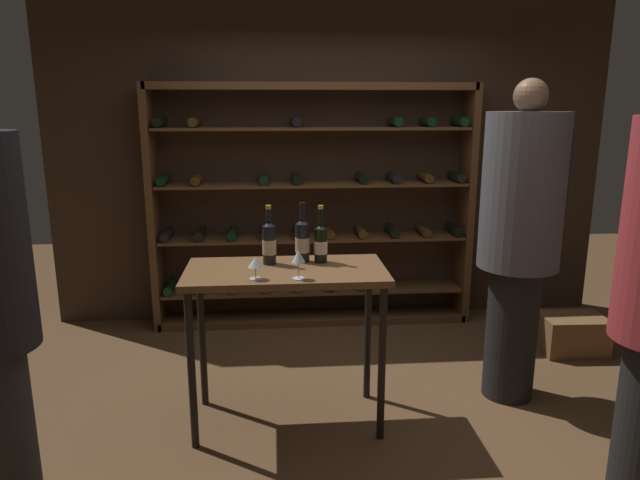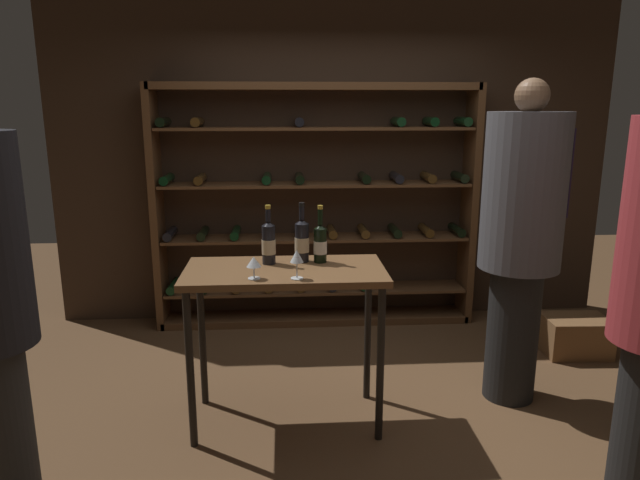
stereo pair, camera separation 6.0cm
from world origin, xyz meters
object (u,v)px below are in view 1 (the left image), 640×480
(wine_glass_stemmed_center, at_px, (255,263))
(wine_bottle_gold_foil, at_px, (321,243))
(wine_bottle_red_label, at_px, (269,243))
(wine_glass_stemmed_left, at_px, (298,258))
(person_bystander_red_print, at_px, (520,229))
(wine_bottle_amber_reserve, at_px, (302,240))
(tasting_table, at_px, (286,289))
(wine_crate, at_px, (572,334))
(wine_rack, at_px, (312,209))

(wine_glass_stemmed_center, bearing_deg, wine_bottle_gold_foil, 39.86)
(wine_bottle_red_label, xyz_separation_m, wine_glass_stemmed_center, (-0.07, -0.30, -0.04))
(wine_glass_stemmed_center, relative_size, wine_glass_stemmed_left, 0.76)
(person_bystander_red_print, relative_size, wine_bottle_gold_foil, 5.92)
(wine_bottle_amber_reserve, bearing_deg, tasting_table, -125.47)
(tasting_table, bearing_deg, wine_crate, 20.02)
(wine_bottle_gold_foil, distance_m, wine_glass_stemmed_center, 0.50)
(tasting_table, height_order, wine_bottle_red_label, wine_bottle_red_label)
(tasting_table, distance_m, wine_bottle_red_label, 0.29)
(wine_bottle_red_label, bearing_deg, wine_bottle_gold_foil, 2.67)
(wine_bottle_red_label, height_order, wine_glass_stemmed_center, wine_bottle_red_label)
(tasting_table, xyz_separation_m, wine_bottle_red_label, (-0.09, 0.11, 0.25))
(person_bystander_red_print, bearing_deg, wine_rack, -148.12)
(wine_glass_stemmed_center, bearing_deg, wine_glass_stemmed_left, -3.31)
(person_bystander_red_print, xyz_separation_m, wine_glass_stemmed_center, (-1.64, -0.39, -0.07))
(wine_rack, height_order, person_bystander_red_print, wine_rack)
(person_bystander_red_print, height_order, wine_crate, person_bystander_red_print)
(wine_crate, relative_size, wine_bottle_amber_reserve, 1.33)
(wine_rack, distance_m, wine_bottle_red_label, 1.57)
(person_bystander_red_print, height_order, wine_glass_stemmed_center, person_bystander_red_print)
(person_bystander_red_print, relative_size, wine_crate, 4.26)
(wine_bottle_amber_reserve, bearing_deg, wine_bottle_red_label, -170.37)
(tasting_table, relative_size, wine_glass_stemmed_center, 9.32)
(wine_glass_stemmed_left, bearing_deg, wine_bottle_gold_foil, 65.83)
(wine_rack, height_order, wine_crate, wine_rack)
(tasting_table, xyz_separation_m, wine_bottle_gold_foil, (0.21, 0.13, 0.24))
(wine_crate, bearing_deg, wine_glass_stemmed_center, -157.33)
(person_bystander_red_print, distance_m, wine_glass_stemmed_left, 1.47)
(wine_bottle_gold_foil, bearing_deg, wine_bottle_amber_reserve, 169.94)
(wine_crate, bearing_deg, person_bystander_red_print, -141.51)
(person_bystander_red_print, bearing_deg, wine_glass_stemmed_center, -84.69)
(wine_crate, height_order, wine_glass_stemmed_center, wine_glass_stemmed_center)
(wine_bottle_amber_reserve, distance_m, wine_bottle_gold_foil, 0.11)
(tasting_table, bearing_deg, wine_bottle_gold_foil, 30.94)
(person_bystander_red_print, relative_size, wine_bottle_amber_reserve, 5.68)
(tasting_table, distance_m, wine_bottle_amber_reserve, 0.31)
(wine_rack, bearing_deg, wine_bottle_gold_foil, -91.96)
(tasting_table, bearing_deg, wine_bottle_red_label, 129.16)
(tasting_table, distance_m, wine_glass_stemmed_left, 0.32)
(wine_rack, xyz_separation_m, tasting_table, (-0.27, -1.64, -0.18))
(person_bystander_red_print, height_order, wine_bottle_red_label, person_bystander_red_print)
(wine_bottle_amber_reserve, height_order, wine_bottle_gold_foil, wine_bottle_amber_reserve)
(wine_glass_stemmed_center, bearing_deg, wine_rack, 76.69)
(person_bystander_red_print, height_order, wine_bottle_amber_reserve, person_bystander_red_print)
(wine_crate, relative_size, wine_bottle_gold_foil, 1.39)
(wine_glass_stemmed_center, bearing_deg, tasting_table, 48.65)
(wine_crate, distance_m, wine_glass_stemmed_left, 2.59)
(wine_glass_stemmed_center, bearing_deg, wine_crate, 22.67)
(wine_glass_stemmed_left, bearing_deg, person_bystander_red_print, 16.06)
(wine_rack, relative_size, wine_bottle_amber_reserve, 7.64)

